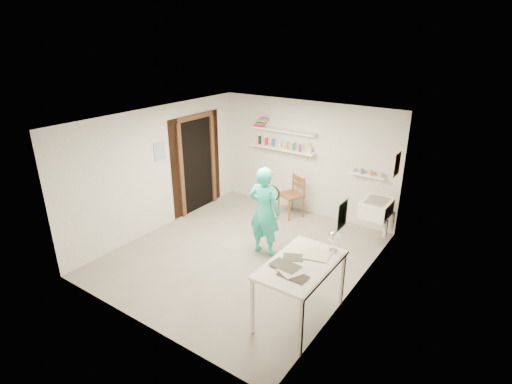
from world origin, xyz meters
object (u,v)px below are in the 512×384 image
Objects in this scene: work_table at (300,291)px; desk_lamp at (334,237)px; belfast_sink at (376,208)px; wooden_chair at (291,195)px; wall_clock at (272,193)px; man at (264,211)px.

desk_lamp is (0.22, 0.52, 0.65)m from work_table.
desk_lamp is (0.11, -2.12, 0.39)m from belfast_sink.
desk_lamp reaches higher than wooden_chair.
wall_clock is 0.22× the size of work_table.
belfast_sink is 0.62× the size of wooden_chair.
wall_clock reaches higher than desk_lamp.
wall_clock is (-1.46, -1.23, 0.37)m from belfast_sink.
wall_clock is (0.01, 0.22, 0.27)m from man.
man is at bearing -52.57° from wooden_chair.
work_table is at bearing -33.94° from wooden_chair.
man reaches higher than wooden_chair.
wall_clock is at bearing 150.18° from desk_lamp.
desk_lamp is (1.56, -0.90, 0.02)m from wall_clock.
man is 1.68m from wooden_chair.
man reaches higher than desk_lamp.
man is 0.35m from wall_clock.
belfast_sink is 0.37× the size of man.
belfast_sink is at bearing 36.80° from wall_clock.
belfast_sink is 2.08× the size of wall_clock.
wooden_chair is (-0.38, 1.60, -0.32)m from man.
belfast_sink is 2.07m from man.
man is at bearing 138.65° from work_table.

